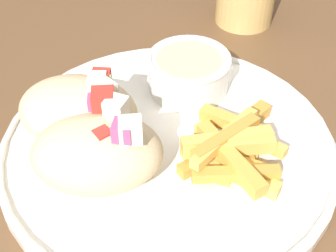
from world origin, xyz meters
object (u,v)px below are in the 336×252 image
(fries_pile, at_px, (230,149))
(sauce_ramekin, at_px, (189,71))
(pita_sandwich_near, at_px, (98,152))
(plate, at_px, (168,146))
(pita_sandwich_far, at_px, (79,110))

(fries_pile, bearing_deg, sauce_ramekin, 96.69)
(fries_pile, bearing_deg, pita_sandwich_near, 179.08)
(pita_sandwich_near, relative_size, fries_pile, 1.03)
(plate, height_order, sauce_ramekin, sauce_ramekin)
(pita_sandwich_near, distance_m, sauce_ramekin, 0.14)
(plate, xyz_separation_m, sauce_ramekin, (0.04, 0.07, 0.03))
(pita_sandwich_far, bearing_deg, sauce_ramekin, 48.33)
(pita_sandwich_near, height_order, sauce_ramekin, pita_sandwich_near)
(pita_sandwich_far, distance_m, sauce_ramekin, 0.12)
(plate, relative_size, fries_pile, 2.62)
(pita_sandwich_near, bearing_deg, pita_sandwich_far, 112.34)
(plate, relative_size, pita_sandwich_far, 2.29)
(plate, height_order, fries_pile, fries_pile)
(pita_sandwich_far, xyz_separation_m, fries_pile, (0.12, -0.06, -0.02))
(fries_pile, relative_size, sauce_ramekin, 1.38)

